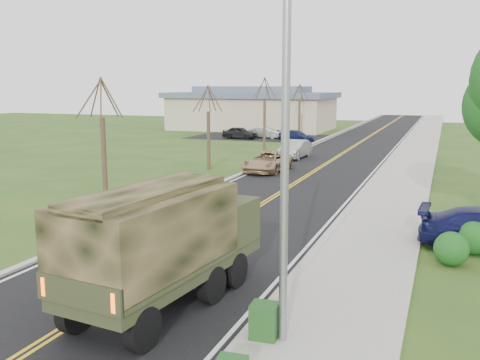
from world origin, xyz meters
The scene contains 18 objects.
ground centered at (0.00, 0.00, 0.00)m, with size 160.00×160.00×0.00m, color #224717.
road centered at (0.00, 40.00, 0.01)m, with size 8.00×120.00×0.01m, color black.
curb_right centered at (4.15, 40.00, 0.06)m, with size 0.30×120.00×0.12m, color #9E998E.
sidewalk_right centered at (5.90, 40.00, 0.05)m, with size 3.20×120.00×0.10m, color #9E998E.
curb_left centered at (-4.15, 40.00, 0.05)m, with size 0.30×120.00×0.10m, color #9E998E.
street_light centered at (4.90, -0.50, 4.43)m, with size 1.65×0.22×8.00m.
bare_tree_a centered at (-7.00, 10.00, 2.63)m, with size 1.93×2.26×6.08m.
bare_tree_b centered at (-7.00, 22.00, 2.48)m, with size 1.83×2.14×5.73m.
bare_tree_c centered at (-7.00, 34.00, 2.78)m, with size 2.04×2.39×6.42m.
bare_tree_d centered at (-7.00, 46.00, 2.55)m, with size 1.88×2.20×5.91m.
commercial_building centered at (-15.98, 55.97, 2.69)m, with size 25.50×21.50×5.65m.
military_truck centered at (1.58, 0.37, 1.85)m, with size 2.95×6.68×3.23m.
suv_champagne centered at (-2.92, 22.55, 0.68)m, with size 2.25×4.87×1.35m, color tan.
sedan_silver centered at (-3.00, 29.71, 0.72)m, with size 1.53×4.38×1.44m, color #A8A9AD.
utility_box_near centered at (4.60, -0.56, 0.50)m, with size 0.60×0.50×0.80m, color #1C4819.
lot_car_dark centered at (-12.79, 42.95, 0.66)m, with size 1.55×3.86×1.32m, color black.
lot_car_silver centered at (-10.45, 44.71, 0.62)m, with size 1.32×3.79×1.25m, color #B1B2B7.
lot_car_navy centered at (-6.21, 42.00, 0.59)m, with size 1.66×4.07×1.18m, color #11173E.
Camera 1 is at (8.11, -11.16, 5.64)m, focal length 40.00 mm.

